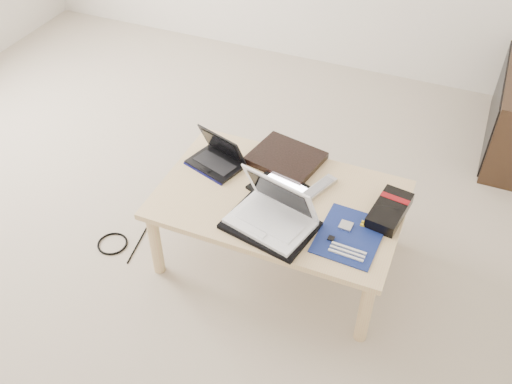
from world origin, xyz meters
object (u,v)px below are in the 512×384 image
at_px(coffee_table, 279,205).
at_px(netbook, 217,158).
at_px(white_laptop, 274,212).
at_px(gpu_box, 389,210).

distance_m(coffee_table, netbook, 0.39).
bearing_deg(netbook, white_laptop, -34.89).
relative_size(coffee_table, gpu_box, 4.01).
distance_m(coffee_table, white_laptop, 0.21).
xyz_separation_m(white_laptop, gpu_box, (0.45, 0.24, -0.04)).
relative_size(coffee_table, netbook, 3.75).
relative_size(netbook, gpu_box, 1.07).
xyz_separation_m(coffee_table, gpu_box, (0.48, 0.07, 0.08)).
height_order(coffee_table, gpu_box, gpu_box).
distance_m(coffee_table, gpu_box, 0.49).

